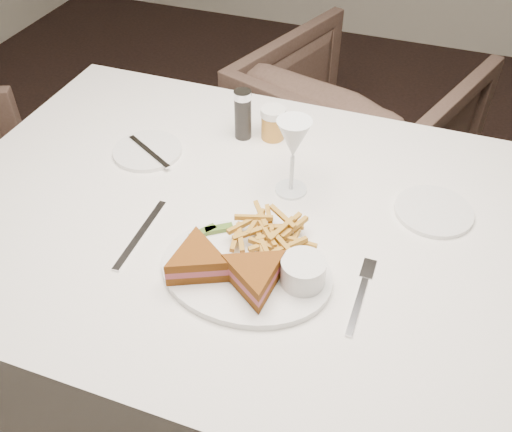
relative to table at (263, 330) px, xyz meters
name	(u,v)px	position (x,y,z in m)	size (l,w,h in m)	color
ground	(340,404)	(0.21, 0.09, -0.38)	(5.00, 5.00, 0.00)	black
table	(263,330)	(0.00, 0.00, 0.00)	(1.39, 0.92, 0.75)	white
chair_far	(356,130)	(0.02, 0.98, -0.02)	(0.70, 0.65, 0.72)	#4F3A30
table_setting	(261,224)	(0.01, -0.06, 0.41)	(0.81, 0.64, 0.18)	white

